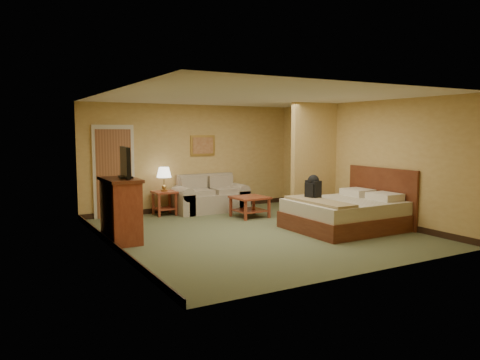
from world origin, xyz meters
TOP-DOWN VIEW (x-y plane):
  - floor at (0.00, 0.00)m, footprint 6.00×6.00m
  - ceiling at (0.00, 0.00)m, footprint 6.00×6.00m
  - back_wall at (0.00, 3.00)m, footprint 5.50×0.02m
  - left_wall at (-2.75, 0.00)m, footprint 0.02×6.00m
  - right_wall at (2.75, 0.00)m, footprint 0.02×6.00m
  - partition at (2.15, 0.93)m, footprint 1.20×0.15m
  - door at (-1.95, 2.96)m, footprint 0.94×0.16m
  - baseboard at (0.00, 2.99)m, footprint 5.50×0.02m
  - loveseat at (0.28, 2.57)m, footprint 1.79×0.83m
  - side_table at (-0.87, 2.65)m, footprint 0.51×0.51m
  - table_lamp at (-0.87, 2.65)m, footprint 0.34×0.34m
  - coffee_table at (0.73, 1.44)m, footprint 0.77×0.77m
  - wall_picture at (0.28, 2.97)m, footprint 0.66×0.04m
  - dresser at (-2.48, 0.52)m, footprint 0.56×1.06m
  - tv at (-2.38, 0.52)m, footprint 0.28×0.89m
  - bed at (1.81, -0.64)m, footprint 2.18×1.85m
  - backpack at (1.22, -0.24)m, footprint 0.23×0.31m

SIDE VIEW (x-z plane):
  - floor at x=0.00m, z-range 0.00..0.00m
  - baseboard at x=0.00m, z-range 0.00..0.12m
  - loveseat at x=0.28m, z-range -0.16..0.75m
  - bed at x=1.81m, z-range -0.27..0.92m
  - coffee_table at x=0.73m, z-range 0.10..0.58m
  - side_table at x=-0.87m, z-range 0.09..0.65m
  - dresser at x=-2.48m, z-range 0.01..1.14m
  - backpack at x=1.22m, z-range 0.60..1.10m
  - table_lamp at x=-0.87m, z-range 0.71..1.27m
  - door at x=-1.95m, z-range -0.02..2.08m
  - back_wall at x=0.00m, z-range 0.00..2.60m
  - left_wall at x=-2.75m, z-range 0.00..2.60m
  - right_wall at x=2.75m, z-range 0.00..2.60m
  - partition at x=2.15m, z-range 0.00..2.60m
  - tv at x=-2.38m, z-range 1.12..1.67m
  - wall_picture at x=0.28m, z-range 1.34..1.86m
  - ceiling at x=0.00m, z-range 2.60..2.60m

